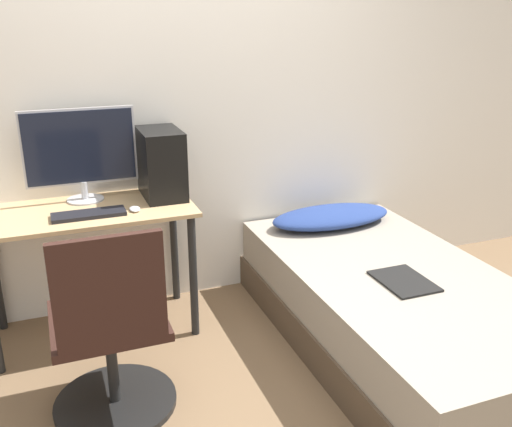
{
  "coord_description": "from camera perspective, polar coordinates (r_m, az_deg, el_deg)",
  "views": [
    {
      "loc": [
        -0.7,
        -1.93,
        1.73
      ],
      "look_at": [
        0.28,
        0.62,
        0.75
      ],
      "focal_mm": 40.0,
      "sensor_mm": 36.0,
      "label": 1
    }
  ],
  "objects": [
    {
      "name": "desk",
      "position": [
        3.18,
        -16.42,
        -1.6
      ],
      "size": [
        1.12,
        0.55,
        0.73
      ],
      "color": "tan",
      "rests_on": "ground_plane"
    },
    {
      "name": "ground_plane",
      "position": [
        2.68,
        -0.85,
        -20.44
      ],
      "size": [
        14.0,
        14.0,
        0.0
      ],
      "primitive_type": "plane",
      "color": "brown"
    },
    {
      "name": "monitor",
      "position": [
        3.23,
        -17.16,
        6.0
      ],
      "size": [
        0.6,
        0.2,
        0.51
      ],
      "color": "#B7B7BC",
      "rests_on": "desk"
    },
    {
      "name": "mouse",
      "position": [
        3.06,
        -12.03,
        0.46
      ],
      "size": [
        0.06,
        0.09,
        0.02
      ],
      "color": "silver",
      "rests_on": "desk"
    },
    {
      "name": "bed",
      "position": [
        3.17,
        13.75,
        -9.37
      ],
      "size": [
        1.05,
        2.02,
        0.44
      ],
      "color": "#4C3D2D",
      "rests_on": "ground_plane"
    },
    {
      "name": "keyboard",
      "position": [
        3.04,
        -16.38,
        -0.07
      ],
      "size": [
        0.37,
        0.13,
        0.02
      ],
      "color": "black",
      "rests_on": "desk"
    },
    {
      "name": "pc_tower",
      "position": [
        3.22,
        -9.45,
        4.95
      ],
      "size": [
        0.22,
        0.35,
        0.38
      ],
      "color": "black",
      "rests_on": "desk"
    },
    {
      "name": "office_chair",
      "position": [
        2.62,
        -14.26,
        -12.66
      ],
      "size": [
        0.56,
        0.56,
        0.93
      ],
      "color": "black",
      "rests_on": "ground_plane"
    },
    {
      "name": "pillow",
      "position": [
        3.64,
        7.53,
        -0.31
      ],
      "size": [
        0.8,
        0.36,
        0.11
      ],
      "color": "navy",
      "rests_on": "bed"
    },
    {
      "name": "wall_back",
      "position": [
        3.38,
        -9.02,
        11.34
      ],
      "size": [
        8.0,
        0.05,
        2.5
      ],
      "color": "silver",
      "rests_on": "ground_plane"
    },
    {
      "name": "magazine",
      "position": [
        2.97,
        14.58,
        -6.56
      ],
      "size": [
        0.24,
        0.32,
        0.01
      ],
      "color": "black",
      "rests_on": "bed"
    }
  ]
}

